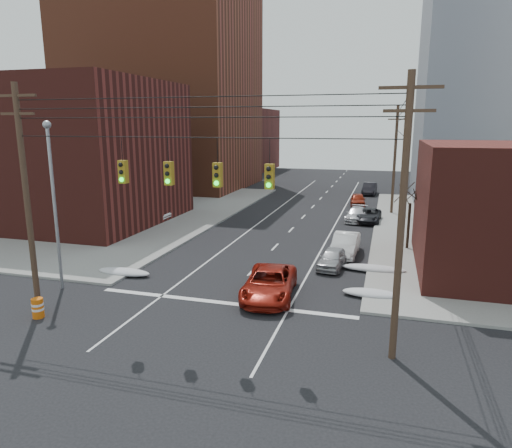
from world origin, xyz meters
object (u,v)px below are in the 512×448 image
Objects in this scene: lot_car_b at (170,203)px; lot_car_c at (120,211)px; lot_car_a at (145,211)px; construction_barrel at (38,308)px; red_pickup at (269,283)px; lot_car_d at (123,203)px; parked_car_d at (357,214)px; parked_car_c at (369,215)px; parked_car_a at (333,258)px; parked_car_b at (345,245)px; parked_car_f at (370,189)px; parked_car_e at (358,200)px.

lot_car_c is (-2.61, -5.61, 0.04)m from lot_car_b.
construction_barrel is (6.47, -21.62, -0.44)m from lot_car_a.
red_pickup reaches higher than construction_barrel.
lot_car_d is 28.12m from construction_barrel.
lot_car_a is at bearing 129.91° from red_pickup.
parked_car_d is at bearing 75.55° from red_pickup.
parked_car_a is at bearing -92.94° from parked_car_c.
parked_car_c is at bearing -2.67° from parked_car_d.
lot_car_b is (-19.70, 12.15, -0.00)m from parked_car_b.
parked_car_a is 15.24m from parked_car_c.
red_pickup reaches higher than parked_car_a.
red_pickup is 1.21× the size of lot_car_c.
parked_car_c is at bearing 62.05° from construction_barrel.
parked_car_c is 25.74m from lot_car_d.
parked_car_a is at bearing -87.80° from parked_car_d.
parked_car_f is at bearing -66.99° from lot_car_d.
red_pickup is 27.02m from lot_car_b.
lot_car_b is (-19.65, 0.01, 0.13)m from parked_car_d.
lot_car_a is (-16.50, 15.91, 0.16)m from red_pickup.
parked_car_a is 23.85m from lot_car_c.
red_pickup is at bearing -107.05° from parked_car_a.
parked_car_b reaches higher than lot_car_c.
parked_car_e is at bearing 96.59° from parked_car_a.
red_pickup is 21.66m from parked_car_c.
lot_car_a reaches higher than parked_car_a.
parked_car_a reaches higher than parked_car_c.
parked_car_d is 0.99× the size of lot_car_b.
lot_car_b reaches higher than parked_car_e.
parked_car_b is 30.00m from parked_car_f.
lot_car_b is (-20.10, -17.85, 0.01)m from parked_car_f.
lot_car_c is (-22.32, 6.54, 0.04)m from parked_car_b.
lot_car_a is at bearing 106.65° from construction_barrel.
lot_car_c is at bearing -165.90° from lot_car_d.
lot_car_c reaches higher than lot_car_b.
lot_car_b is 6.19m from lot_car_c.
parked_car_e is 0.86× the size of parked_car_f.
parked_car_f is (0.92, 9.17, 0.08)m from parked_car_e.
parked_car_b is at bearing -92.06° from parked_car_c.
lot_car_b is at bearing 150.28° from parked_car_b.
red_pickup is at bearing 29.61° from construction_barrel.
parked_car_d reaches higher than construction_barrel.
lot_car_a is at bearing -148.58° from parked_car_e.
parked_car_c is at bearing -84.73° from parked_car_e.
lot_car_a is at bearing 157.60° from lot_car_b.
parked_car_f is 1.02× the size of lot_car_c.
parked_car_a reaches higher than construction_barrel.
red_pickup is at bearing -94.38° from parked_car_d.
parked_car_e is (-1.60, 8.82, 0.05)m from parked_car_c.
parked_car_e is 26.07m from lot_car_c.
parked_car_d is 1.11× the size of parked_car_e.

